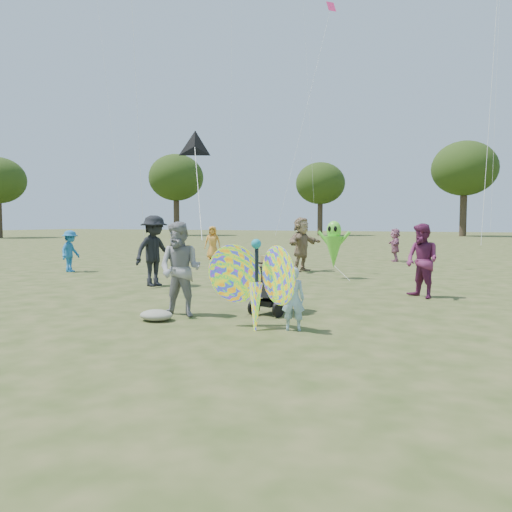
{
  "coord_description": "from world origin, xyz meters",
  "views": [
    {
      "loc": [
        3.42,
        -6.68,
        1.73
      ],
      "look_at": [
        -0.2,
        1.5,
        1.1
      ],
      "focal_mm": 35.0,
      "sensor_mm": 36.0,
      "label": 1
    }
  ],
  "objects": [
    {
      "name": "crowd_j",
      "position": [
        0.25,
        15.24,
        0.71
      ],
      "size": [
        0.75,
        1.38,
        1.42
      ],
      "primitive_type": "imported",
      "rotation": [
        0.0,
        0.0,
        4.98
      ],
      "color": "#A15C7A",
      "rests_on": "ground"
    },
    {
      "name": "adult_man",
      "position": [
        -1.45,
        0.95,
        0.86
      ],
      "size": [
        0.88,
        0.71,
        1.72
      ],
      "primitive_type": "imported",
      "rotation": [
        0.0,
        0.0,
        0.07
      ],
      "color": "gray",
      "rests_on": "ground"
    },
    {
      "name": "child_girl",
      "position": [
        0.8,
        0.67,
        0.51
      ],
      "size": [
        0.42,
        0.34,
        1.01
      ],
      "primitive_type": "imported",
      "rotation": [
        0.0,
        0.0,
        3.44
      ],
      "color": "#92BBCF",
      "rests_on": "ground"
    },
    {
      "name": "crowd_d",
      "position": [
        -2.08,
        9.62,
        0.94
      ],
      "size": [
        1.0,
        1.82,
        1.87
      ],
      "primitive_type": "imported",
      "rotation": [
        0.0,
        0.0,
        1.3
      ],
      "color": "#957A5B",
      "rests_on": "ground"
    },
    {
      "name": "ground",
      "position": [
        0.0,
        0.0,
        0.0
      ],
      "size": [
        160.0,
        160.0,
        0.0
      ],
      "primitive_type": "plane",
      "color": "#51592B",
      "rests_on": "ground"
    },
    {
      "name": "jogging_stroller",
      "position": [
        -0.03,
        1.97,
        0.61
      ],
      "size": [
        0.68,
        1.12,
        1.09
      ],
      "rotation": [
        0.0,
        0.0,
        -0.29
      ],
      "color": "black",
      "rests_on": "ground"
    },
    {
      "name": "tree_line",
      "position": [
        3.67,
        44.99,
        6.86
      ],
      "size": [
        91.78,
        33.6,
        10.79
      ],
      "color": "#3A2D21",
      "rests_on": "ground"
    },
    {
      "name": "crowd_i",
      "position": [
        -9.22,
        6.25,
        0.71
      ],
      "size": [
        0.7,
        1.0,
        1.42
      ],
      "primitive_type": "imported",
      "rotation": [
        0.0,
        0.0,
        1.77
      ],
      "color": "#1E67A4",
      "rests_on": "ground"
    },
    {
      "name": "delta_kite_rig",
      "position": [
        -2.49,
        3.24,
        3.4
      ],
      "size": [
        1.91,
        2.54,
        2.45
      ],
      "color": "black",
      "rests_on": "ground"
    },
    {
      "name": "crowd_b",
      "position": [
        -4.4,
        4.31,
        0.94
      ],
      "size": [
        1.02,
        1.36,
        1.88
      ],
      "primitive_type": "imported",
      "rotation": [
        0.0,
        0.0,
        1.28
      ],
      "color": "black",
      "rests_on": "ground"
    },
    {
      "name": "crowd_g",
      "position": [
        -7.49,
        13.15,
        0.75
      ],
      "size": [
        0.86,
        0.71,
        1.51
      ],
      "primitive_type": "imported",
      "rotation": [
        0.0,
        0.0,
        0.37
      ],
      "color": "gold",
      "rests_on": "ground"
    },
    {
      "name": "grey_bag",
      "position": [
        -1.63,
        0.45,
        0.09
      ],
      "size": [
        0.59,
        0.49,
        0.19
      ],
      "primitive_type": "ellipsoid",
      "color": "gray",
      "rests_on": "ground"
    },
    {
      "name": "alien_kite",
      "position": [
        -0.49,
        7.96,
        0.97
      ],
      "size": [
        1.12,
        0.69,
        1.74
      ],
      "color": "#62DE34",
      "rests_on": "ground"
    },
    {
      "name": "butterfly_kite",
      "position": [
        0.2,
        0.58,
        0.71
      ],
      "size": [
        1.74,
        0.75,
        1.65
      ],
      "color": "#F9273E",
      "rests_on": "ground"
    },
    {
      "name": "crowd_e",
      "position": [
        2.32,
        5.02,
        0.84
      ],
      "size": [
        1.03,
        1.01,
        1.68
      ],
      "primitive_type": "imported",
      "rotation": [
        0.0,
        0.0,
        5.58
      ],
      "color": "#6A234E",
      "rests_on": "ground"
    }
  ]
}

